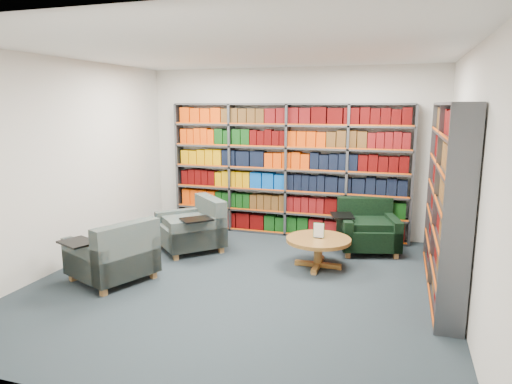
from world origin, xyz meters
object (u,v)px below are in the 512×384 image
(chair_green_right, at_px, (367,230))
(coffee_table, at_px, (318,244))
(chair_teal_left, at_px, (196,229))
(chair_teal_front, at_px, (116,257))

(chair_green_right, distance_m, coffee_table, 1.17)
(chair_teal_left, relative_size, chair_green_right, 1.11)
(chair_teal_left, height_order, coffee_table, chair_teal_left)
(chair_teal_front, relative_size, coffee_table, 1.33)
(chair_teal_front, height_order, coffee_table, chair_teal_front)
(coffee_table, bearing_deg, chair_green_right, 61.01)
(chair_green_right, distance_m, chair_teal_front, 3.69)
(chair_teal_left, height_order, chair_green_right, chair_teal_left)
(chair_teal_left, xyz_separation_m, coffee_table, (1.94, -0.24, 0.01))
(chair_teal_left, bearing_deg, chair_teal_front, -104.74)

